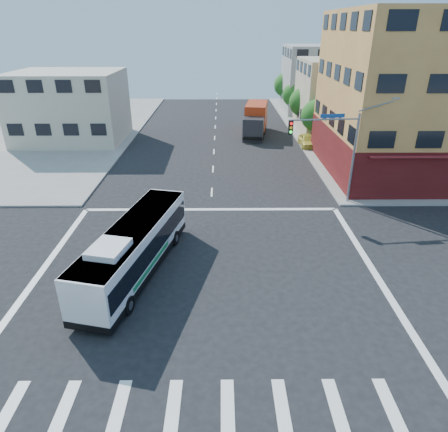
{
  "coord_description": "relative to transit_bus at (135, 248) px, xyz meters",
  "views": [
    {
      "loc": [
        0.79,
        -18.2,
        12.69
      ],
      "look_at": [
        0.96,
        3.19,
        2.46
      ],
      "focal_mm": 32.0,
      "sensor_mm": 36.0,
      "label": 1
    }
  ],
  "objects": [
    {
      "name": "signal_mast_ne",
      "position": [
        13.08,
        9.64,
        3.41
      ],
      "size": [
        7.91,
        1.13,
        8.07
      ],
      "color": "gray",
      "rests_on": "ground"
    },
    {
      "name": "building_east_far",
      "position": [
        20.98,
        47.0,
        3.43
      ],
      "size": [
        12.06,
        10.06,
        10.0
      ],
      "color": "#999994",
      "rests_on": "ground"
    },
    {
      "name": "parked_car",
      "position": [
        14.77,
        26.02,
        -0.85
      ],
      "size": [
        1.72,
        4.23,
        1.44
      ],
      "primitive_type": "imported",
      "rotation": [
        0.0,
        0.0,
        -0.0
      ],
      "color": "#E4D64F",
      "rests_on": "ground"
    },
    {
      "name": "box_truck",
      "position": [
        9.2,
        31.67,
        0.26
      ],
      "size": [
        3.73,
        8.7,
        3.79
      ],
      "rotation": [
        0.0,
        0.0,
        -0.16
      ],
      "color": "#25252A",
      "rests_on": "ground"
    },
    {
      "name": "street_tree_b",
      "position": [
        15.9,
        34.95,
        2.18
      ],
      "size": [
        3.8,
        3.8,
        5.79
      ],
      "color": "#382614",
      "rests_on": "ground"
    },
    {
      "name": "street_tree_d",
      "position": [
        15.9,
        50.95,
        2.31
      ],
      "size": [
        4.0,
        4.0,
        6.03
      ],
      "color": "#382614",
      "rests_on": "ground"
    },
    {
      "name": "transit_bus",
      "position": [
        0.0,
        0.0,
        0.0
      ],
      "size": [
        4.7,
        11.11,
        3.22
      ],
      "rotation": [
        0.0,
        0.0,
        -0.23
      ],
      "color": "black",
      "rests_on": "ground"
    },
    {
      "name": "street_tree_a",
      "position": [
        15.9,
        26.95,
        2.02
      ],
      "size": [
        3.6,
        3.6,
        5.53
      ],
      "color": "#382614",
      "rests_on": "ground"
    },
    {
      "name": "corner_building_ne",
      "position": [
        23.99,
        17.5,
        4.32
      ],
      "size": [
        18.1,
        15.44,
        14.0
      ],
      "color": "#CF944A",
      "rests_on": "ground"
    },
    {
      "name": "building_east_near",
      "position": [
        20.98,
        33.0,
        2.93
      ],
      "size": [
        12.06,
        10.06,
        9.0
      ],
      "color": "#C2B794",
      "rests_on": "ground"
    },
    {
      "name": "ground",
      "position": [
        4.0,
        -0.98,
        -1.57
      ],
      "size": [
        120.0,
        120.0,
        0.0
      ],
      "primitive_type": "plane",
      "color": "black",
      "rests_on": "ground"
    },
    {
      "name": "building_west",
      "position": [
        -13.02,
        29.0,
        2.43
      ],
      "size": [
        12.06,
        10.06,
        8.0
      ],
      "color": "beige",
      "rests_on": "ground"
    },
    {
      "name": "street_tree_c",
      "position": [
        15.9,
        42.95,
        1.89
      ],
      "size": [
        3.4,
        3.4,
        5.29
      ],
      "color": "#382614",
      "rests_on": "ground"
    }
  ]
}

